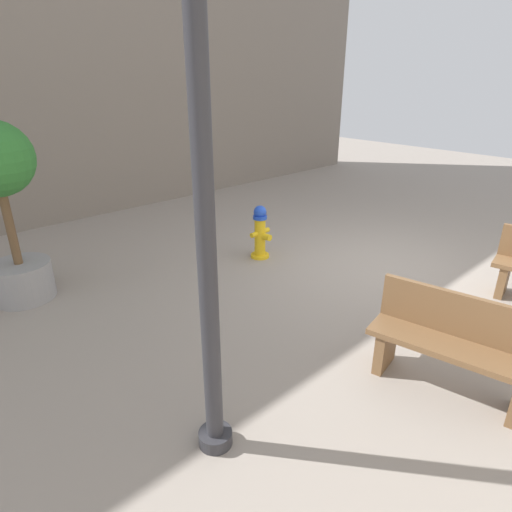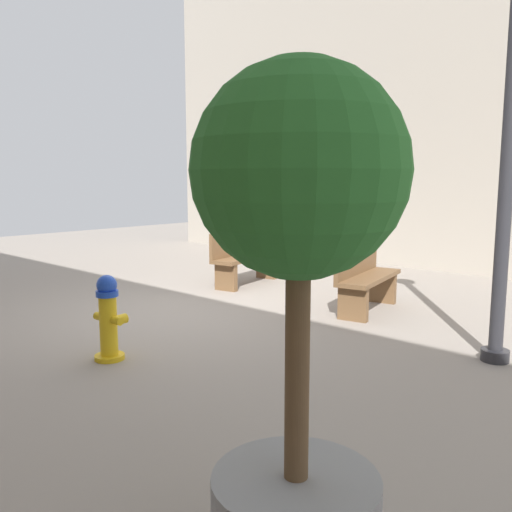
% 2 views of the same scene
% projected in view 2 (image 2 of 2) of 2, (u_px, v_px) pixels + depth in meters
% --- Properties ---
extents(ground_plane, '(23.40, 23.40, 0.00)m').
position_uv_depth(ground_plane, '(171.00, 312.00, 7.51)').
color(ground_plane, gray).
extents(fire_hydrant, '(0.38, 0.41, 0.89)m').
position_uv_depth(fire_hydrant, '(109.00, 317.00, 5.49)').
color(fire_hydrant, gold).
rests_on(fire_hydrant, ground_plane).
extents(bench_near, '(1.69, 0.72, 0.95)m').
position_uv_depth(bench_near, '(244.00, 256.00, 9.47)').
color(bench_near, brown).
rests_on(bench_near, ground_plane).
extents(bench_far, '(1.57, 0.72, 0.95)m').
position_uv_depth(bench_far, '(365.00, 276.00, 7.54)').
color(bench_far, brown).
rests_on(bench_far, ground_plane).
extents(planter_tree, '(0.92, 0.92, 2.35)m').
position_uv_depth(planter_tree, '(298.00, 279.00, 2.31)').
color(planter_tree, gray).
rests_on(planter_tree, ground_plane).
extents(street_lamp, '(0.36, 0.36, 4.25)m').
position_uv_depth(street_lamp, '(512.00, 98.00, 5.13)').
color(street_lamp, '#2D2D33').
rests_on(street_lamp, ground_plane).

